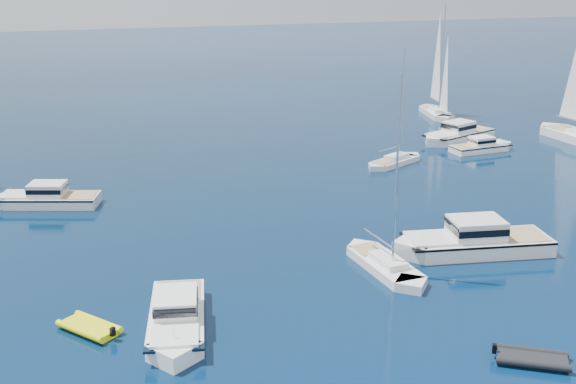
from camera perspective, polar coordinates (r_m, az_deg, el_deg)
The scene contains 10 objects.
motor_cruiser_left at distance 39.26m, azimuth -8.72°, elevation -10.63°, with size 2.91×9.52×2.50m, color white, non-canonical shape.
motor_cruiser_centre at distance 50.01m, azimuth 14.22°, elevation -4.62°, with size 3.51×11.48×3.01m, color silver, non-canonical shape.
motor_cruiser_far_r at distance 77.16m, azimuth 15.03°, elevation 3.13°, with size 2.30×7.51×1.97m, color white, non-canonical shape.
motor_cruiser_far_l at distance 60.83m, azimuth -18.47°, elevation -1.01°, with size 2.79×9.12×2.39m, color silver, non-canonical shape.
motor_cruiser_distant at distance 81.20m, azimuth 13.14°, elevation 3.97°, with size 3.13×10.23×2.68m, color white, non-canonical shape.
sailboat_fore at distance 46.25m, azimuth 7.63°, elevation -6.07°, with size 2.29×8.79×12.92m, color white, non-canonical shape.
sailboat_centre at distance 70.37m, azimuth 8.38°, elevation 2.18°, with size 2.05×7.88×11.59m, color silver, non-canonical shape.
sailboat_sails_far at distance 94.30m, azimuth 11.59°, elevation 5.92°, with size 2.55×9.83×14.44m, color silver, non-canonical shape.
tender_yellow at distance 40.00m, azimuth -15.35°, elevation -10.53°, with size 1.96×3.56×0.95m, color #EAED0D, non-canonical shape.
tender_grey_near at distance 37.79m, azimuth 18.66°, elevation -12.62°, with size 1.98×3.60×0.95m, color black, non-canonical shape.
Camera 1 is at (-16.06, -24.41, 18.39)m, focal length 45.15 mm.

